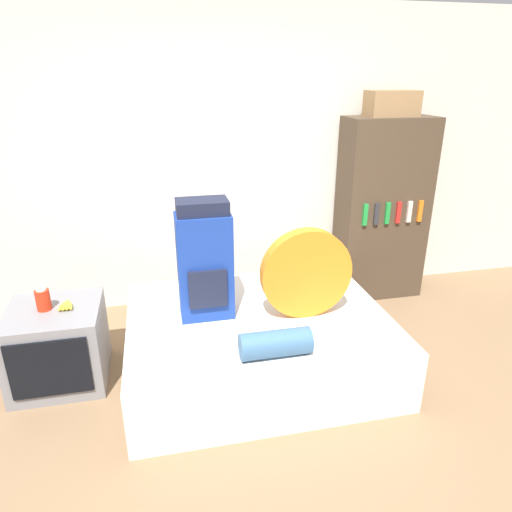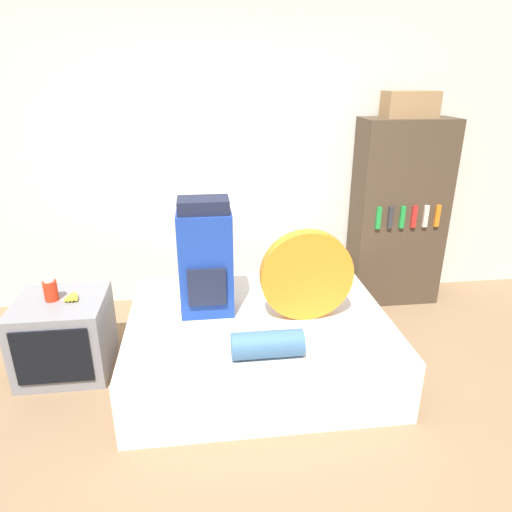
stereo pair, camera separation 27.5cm
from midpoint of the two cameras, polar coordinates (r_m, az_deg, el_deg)
name	(u,v)px [view 1 (the left image)]	position (r m, az deg, el deg)	size (l,w,h in m)	color
ground_plane	(286,455)	(2.84, 0.78, -23.75)	(16.00, 16.00, 0.00)	#846647
wall_back	(224,162)	(4.13, -6.01, 11.59)	(8.00, 0.05, 2.60)	silver
bed	(258,341)	(3.37, -2.14, -10.64)	(1.81, 1.43, 0.44)	silver
backpack	(205,261)	(3.12, -8.94, -0.72)	(0.37, 0.27, 0.83)	navy
tent_bag	(306,273)	(3.12, 3.80, -2.23)	(0.64, 0.10, 0.64)	orange
sleeping_roll	(275,344)	(2.78, -0.42, -10.96)	(0.43, 0.17, 0.17)	#3D668E
television	(58,345)	(3.55, -25.60, -10.08)	(0.62, 0.61, 0.56)	gray
canister	(43,299)	(3.42, -27.22, -4.89)	(0.09, 0.09, 0.16)	red
banana_bunch	(66,305)	(3.40, -24.80, -5.66)	(0.11, 0.14, 0.03)	yellow
bookshelf	(382,210)	(4.40, 13.77, 5.56)	(0.80, 0.40, 1.68)	#473828
cardboard_box	(392,103)	(4.24, 14.79, 17.95)	(0.44, 0.23, 0.21)	#99754C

